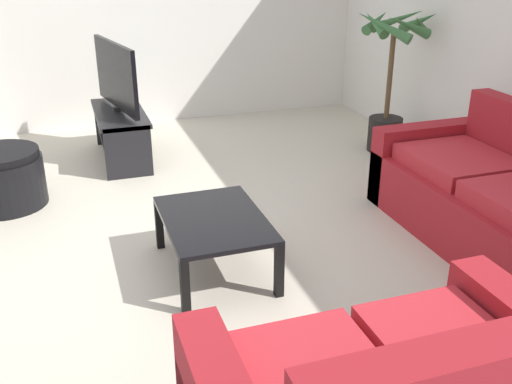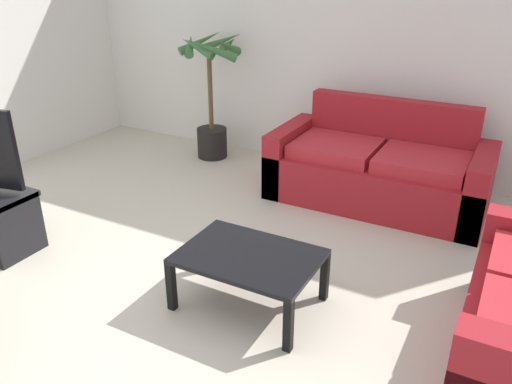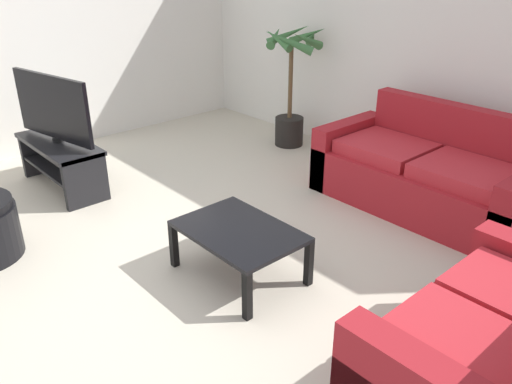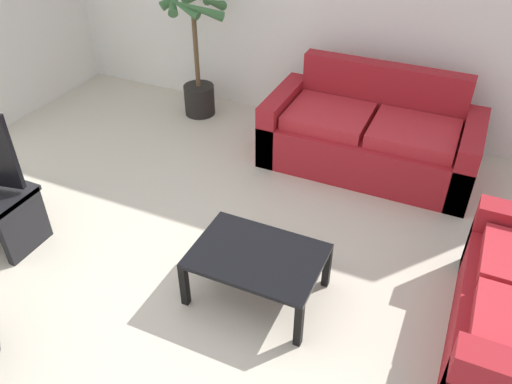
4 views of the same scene
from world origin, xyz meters
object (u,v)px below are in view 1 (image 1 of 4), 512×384
couch_main (501,204)px  ottoman (3,179)px  tv_stand (121,128)px  coffee_table (214,224)px  potted_palm (391,85)px  tv (116,76)px

couch_main → ottoman: 3.76m
tv_stand → coffee_table: tv_stand is taller
couch_main → potted_palm: bearing=172.1°
couch_main → coffee_table: 1.98m
couch_main → ottoman: (-1.80, -3.30, -0.08)m
couch_main → tv: tv is taller
coffee_table → tv_stand: bearing=-172.5°
tv_stand → potted_palm: size_ratio=0.78×
couch_main → tv_stand: size_ratio=1.75×
tv_stand → tv: tv is taller
coffee_table → potted_palm: (-1.71, 2.24, 0.35)m
coffee_table → potted_palm: bearing=127.3°
tv_stand → potted_palm: bearing=76.5°
tv_stand → coffee_table: 2.34m
tv_stand → potted_palm: (0.61, 2.55, 0.36)m
tv → coffee_table: 2.39m
tv → coffee_table: (2.32, 0.30, -0.49)m
couch_main → coffee_table: bearing=-98.0°
coffee_table → potted_palm: 2.84m
couch_main → tv_stand: (-2.60, -2.27, 0.01)m
couch_main → potted_palm: size_ratio=1.38×
tv_stand → tv: size_ratio=1.04×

